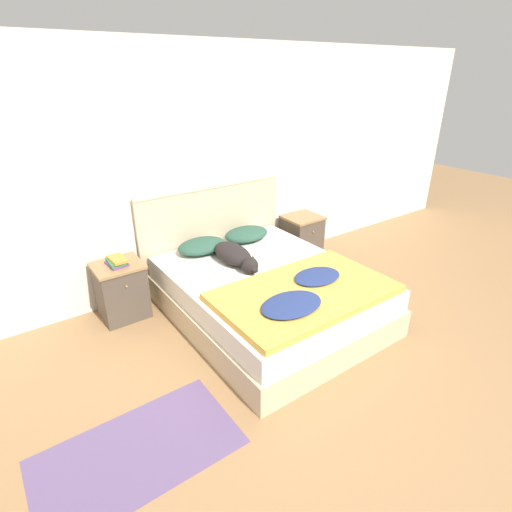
# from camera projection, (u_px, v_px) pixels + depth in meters

# --- Properties ---
(ground_plane) EXTENTS (16.00, 16.00, 0.00)m
(ground_plane) POSITION_uv_depth(u_px,v_px,m) (330.00, 375.00, 3.27)
(ground_plane) COLOR #997047
(wall_back) EXTENTS (9.00, 0.06, 2.55)m
(wall_back) POSITION_uv_depth(u_px,v_px,m) (197.00, 171.00, 4.29)
(wall_back) COLOR silver
(wall_back) RESTS_ON ground_plane
(bed) EXTENTS (1.70, 2.08, 0.48)m
(bed) POSITION_uv_depth(u_px,v_px,m) (268.00, 295.00, 3.96)
(bed) COLOR #C6B28E
(bed) RESTS_ON ground_plane
(headboard) EXTENTS (1.78, 0.06, 1.12)m
(headboard) POSITION_uv_depth(u_px,v_px,m) (213.00, 231.00, 4.60)
(headboard) COLOR #C6B28E
(headboard) RESTS_ON ground_plane
(nightstand_left) EXTENTS (0.46, 0.42, 0.57)m
(nightstand_left) POSITION_uv_depth(u_px,v_px,m) (121.00, 290.00, 3.94)
(nightstand_left) COLOR #4C4238
(nightstand_left) RESTS_ON ground_plane
(nightstand_right) EXTENTS (0.46, 0.42, 0.57)m
(nightstand_right) POSITION_uv_depth(u_px,v_px,m) (302.00, 237.00, 5.18)
(nightstand_right) COLOR #4C4238
(nightstand_right) RESTS_ON ground_plane
(pillow_left) EXTENTS (0.53, 0.37, 0.14)m
(pillow_left) POSITION_uv_depth(u_px,v_px,m) (202.00, 246.00, 4.26)
(pillow_left) COLOR #284C3D
(pillow_left) RESTS_ON bed
(pillow_right) EXTENTS (0.53, 0.37, 0.14)m
(pillow_right) POSITION_uv_depth(u_px,v_px,m) (246.00, 234.00, 4.57)
(pillow_right) COLOR #284C3D
(pillow_right) RESTS_ON bed
(quilt) EXTENTS (1.55, 0.94, 0.11)m
(quilt) POSITION_uv_depth(u_px,v_px,m) (304.00, 292.00, 3.44)
(quilt) COLOR gold
(quilt) RESTS_ON bed
(dog) EXTENTS (0.28, 0.78, 0.18)m
(dog) POSITION_uv_depth(u_px,v_px,m) (235.00, 255.00, 4.01)
(dog) COLOR black
(dog) RESTS_ON bed
(book_stack) EXTENTS (0.18, 0.24, 0.07)m
(book_stack) POSITION_uv_depth(u_px,v_px,m) (117.00, 261.00, 3.80)
(book_stack) COLOR #703D7F
(book_stack) RESTS_ON nightstand_left
(rug) EXTENTS (1.29, 0.73, 0.00)m
(rug) POSITION_uv_depth(u_px,v_px,m) (138.00, 451.00, 2.61)
(rug) COLOR #604C75
(rug) RESTS_ON ground_plane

